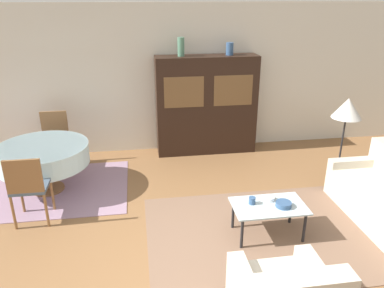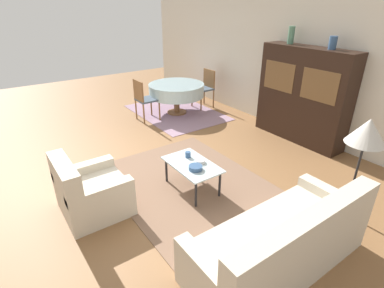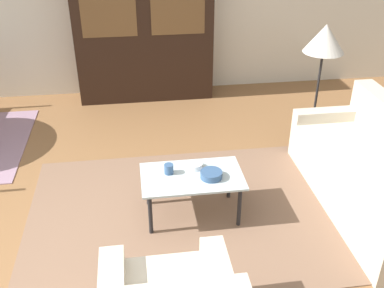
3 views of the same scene
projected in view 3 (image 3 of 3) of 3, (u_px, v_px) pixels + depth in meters
The scene contains 9 objects.
ground_plane at pixel (74, 270), 3.55m from camera, with size 14.00×14.00×0.00m, color brown.
area_rug at pixel (186, 213), 4.16m from camera, with size 2.88×2.12×0.01m.
couch at pixel (377, 177), 4.14m from camera, with size 0.84×2.02×0.85m.
coffee_table at pixel (192, 180), 3.96m from camera, with size 0.90×0.54×0.42m.
display_cabinet at pixel (144, 34), 6.08m from camera, with size 1.84×0.45×1.81m.
floor_lamp at pixel (324, 42), 4.92m from camera, with size 0.45×0.45×1.35m.
cup at pixel (169, 169), 3.94m from camera, with size 0.08×0.08×0.09m.
bowl at pixel (211, 175), 3.89m from camera, with size 0.19×0.19×0.06m.
bowl_small at pixel (195, 166), 4.03m from camera, with size 0.13×0.13×0.05m.
Camera 3 is at (0.57, -2.69, 2.62)m, focal length 42.00 mm.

